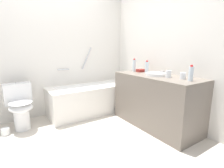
% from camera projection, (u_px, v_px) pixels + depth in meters
% --- Properties ---
extents(ground_plane, '(4.19, 4.19, 0.00)m').
position_uv_depth(ground_plane, '(77.00, 143.00, 2.23)').
color(ground_plane, beige).
extents(wall_back_tiled, '(3.59, 0.10, 2.47)m').
position_uv_depth(wall_back_tiled, '(47.00, 49.00, 3.02)').
color(wall_back_tiled, silver).
rests_on(wall_back_tiled, ground_plane).
extents(wall_right_mirror, '(0.10, 2.86, 2.47)m').
position_uv_depth(wall_right_mirror, '(164.00, 49.00, 2.86)').
color(wall_right_mirror, silver).
rests_on(wall_right_mirror, ground_plane).
extents(bathtub, '(1.69, 0.66, 1.27)m').
position_uv_depth(bathtub, '(93.00, 98.00, 3.29)').
color(bathtub, white).
rests_on(bathtub, ground_plane).
extents(toilet, '(0.40, 0.54, 0.72)m').
position_uv_depth(toilet, '(20.00, 105.00, 2.57)').
color(toilet, white).
rests_on(toilet, ground_plane).
extents(vanity_counter, '(0.63, 1.40, 0.83)m').
position_uv_depth(vanity_counter, '(156.00, 101.00, 2.68)').
color(vanity_counter, '#6B6056').
rests_on(vanity_counter, ground_plane).
extents(sink_basin, '(0.30, 0.30, 0.04)m').
position_uv_depth(sink_basin, '(156.00, 74.00, 2.57)').
color(sink_basin, white).
rests_on(sink_basin, vanity_counter).
extents(sink_faucet, '(0.10, 0.15, 0.06)m').
position_uv_depth(sink_faucet, '(164.00, 73.00, 2.66)').
color(sink_faucet, '#A3A3A8').
rests_on(sink_faucet, vanity_counter).
extents(water_bottle_0, '(0.06, 0.06, 0.23)m').
position_uv_depth(water_bottle_0, '(134.00, 65.00, 3.04)').
color(water_bottle_0, silver).
rests_on(water_bottle_0, vanity_counter).
extents(water_bottle_1, '(0.06, 0.06, 0.21)m').
position_uv_depth(water_bottle_1, '(147.00, 67.00, 2.82)').
color(water_bottle_1, silver).
rests_on(water_bottle_1, vanity_counter).
extents(water_bottle_2, '(0.06, 0.06, 0.21)m').
position_uv_depth(water_bottle_2, '(191.00, 74.00, 2.12)').
color(water_bottle_2, silver).
rests_on(water_bottle_2, vanity_counter).
extents(drinking_glass_0, '(0.08, 0.08, 0.10)m').
position_uv_depth(drinking_glass_0, '(168.00, 74.00, 2.39)').
color(drinking_glass_0, white).
rests_on(drinking_glass_0, vanity_counter).
extents(drinking_glass_1, '(0.08, 0.08, 0.09)m').
position_uv_depth(drinking_glass_1, '(183.00, 76.00, 2.26)').
color(drinking_glass_1, white).
rests_on(drinking_glass_1, vanity_counter).
extents(amenity_basket, '(0.14, 0.10, 0.05)m').
position_uv_depth(amenity_basket, '(141.00, 70.00, 2.99)').
color(amenity_basket, maroon).
rests_on(amenity_basket, vanity_counter).
extents(toilet_paper_roll, '(0.11, 0.11, 0.10)m').
position_uv_depth(toilet_paper_roll, '(5.00, 132.00, 2.42)').
color(toilet_paper_roll, white).
rests_on(toilet_paper_roll, ground_plane).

